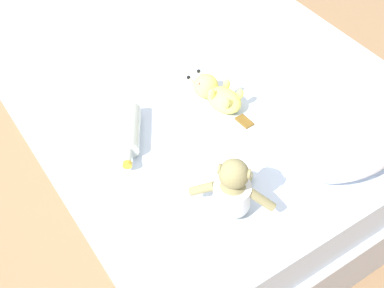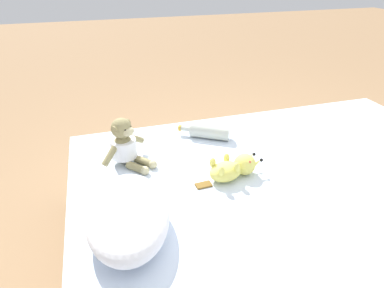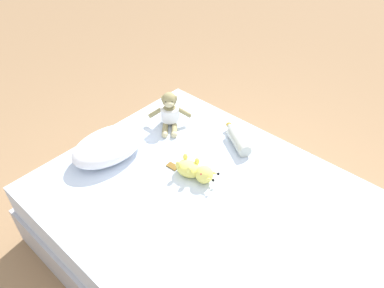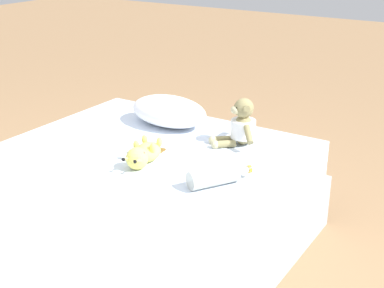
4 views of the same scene
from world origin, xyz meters
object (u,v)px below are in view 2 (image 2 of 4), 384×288
at_px(plush_yellow_creature, 234,168).
at_px(pillow, 128,215).
at_px(bed, 289,216).
at_px(plush_monkey, 125,146).
at_px(glass_bottle, 209,131).

bearing_deg(plush_yellow_creature, pillow, 112.58).
bearing_deg(bed, plush_yellow_creature, 75.20).
bearing_deg(pillow, plush_monkey, -5.68).
bearing_deg(plush_monkey, bed, -114.31).
distance_m(plush_monkey, plush_yellow_creature, 0.52).
bearing_deg(pillow, plush_yellow_creature, -67.42).
relative_size(pillow, glass_bottle, 1.77).
distance_m(bed, plush_yellow_creature, 0.41).
height_order(plush_yellow_creature, glass_bottle, plush_yellow_creature).
xyz_separation_m(pillow, glass_bottle, (0.59, -0.51, -0.04)).
relative_size(bed, plush_yellow_creature, 6.32).
bearing_deg(pillow, glass_bottle, -41.07).
relative_size(pillow, plush_yellow_creature, 1.48).
distance_m(pillow, plush_monkey, 0.46).
bearing_deg(plush_monkey, pillow, 174.32).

